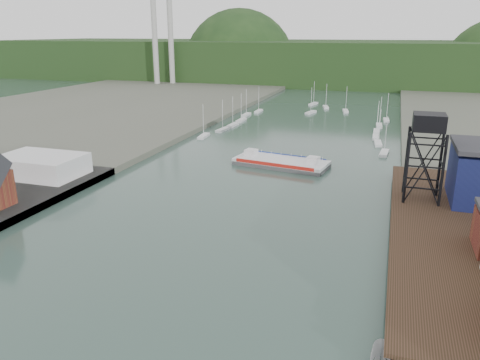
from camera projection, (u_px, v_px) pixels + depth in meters
The scene contains 8 objects.
east_pier at pixel (436, 228), 75.14m from camera, with size 14.00×70.00×2.45m.
white_shed at pixel (41, 165), 103.04m from camera, with size 18.00×12.00×4.50m, color silver.
lift_tower at pixel (429, 128), 83.34m from camera, with size 6.50×6.50×16.00m.
marina_sailboats at pixel (309, 122), 171.19m from camera, with size 57.71×92.65×0.90m.
smokestacks at pixel (163, 35), 278.78m from camera, with size 11.20×8.20×60.00m.
distant_hills at pixel (346, 65), 316.91m from camera, with size 500.00×120.00×80.00m.
chain_ferry at pixel (281, 162), 116.35m from camera, with size 24.19×12.75×3.31m.
motorboat at pixel (381, 360), 46.17m from camera, with size 1.95×5.17×2.00m, color silver.
Camera 1 is at (28.54, -30.64, 31.99)m, focal length 35.00 mm.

